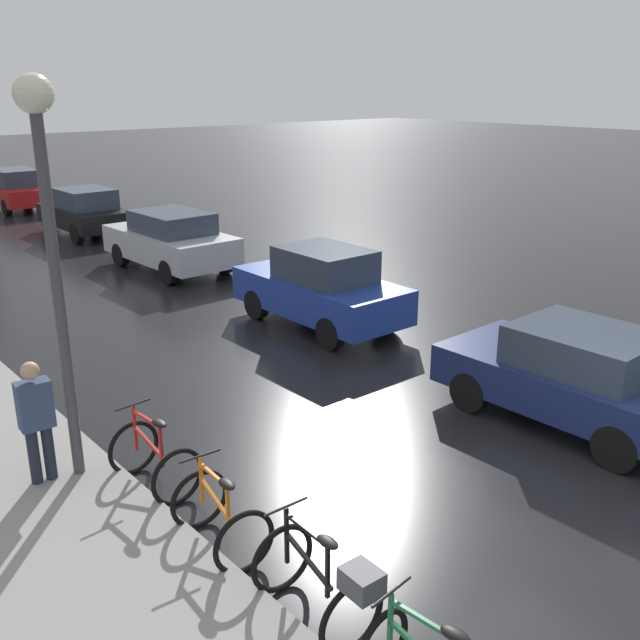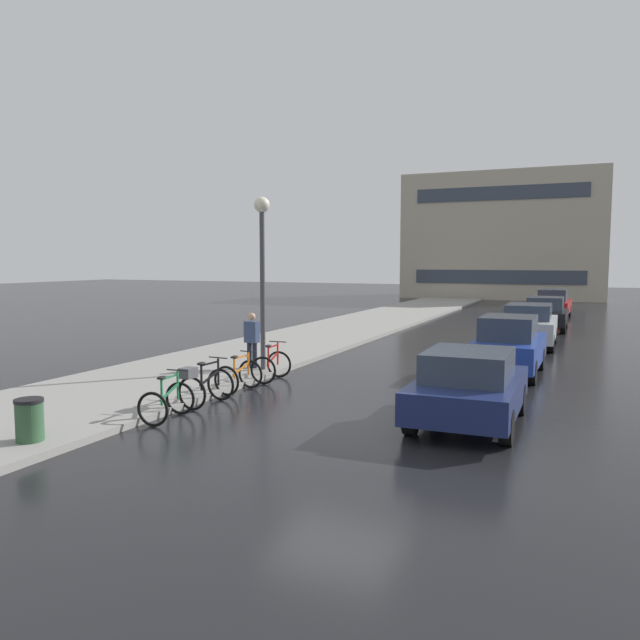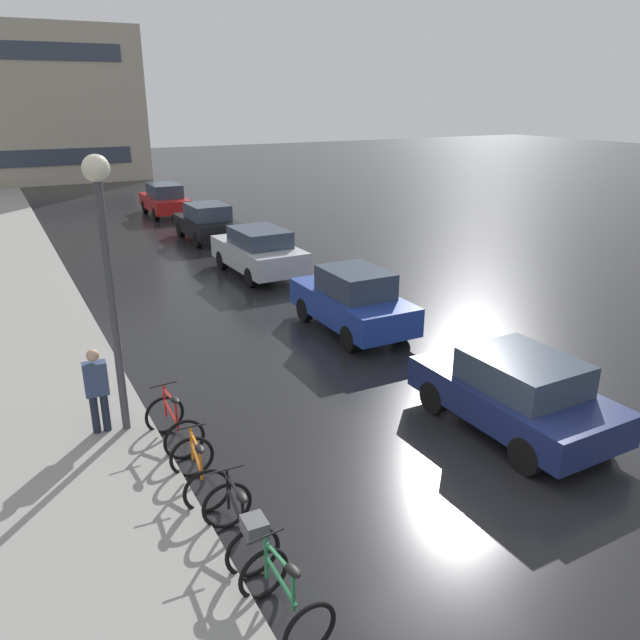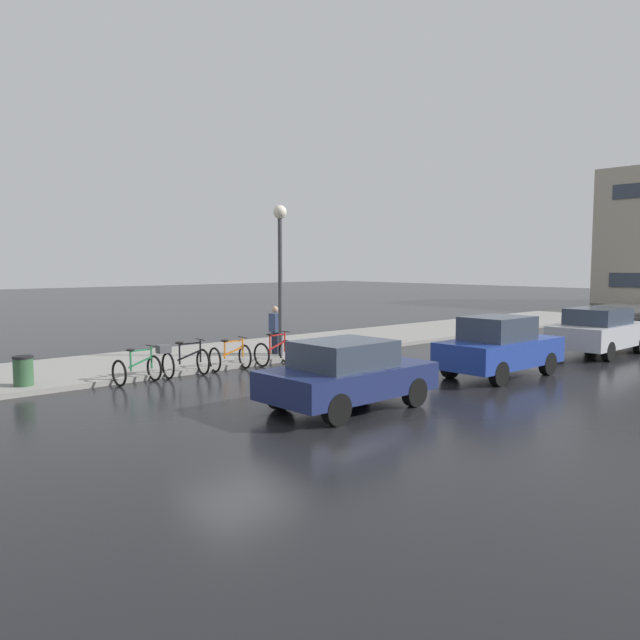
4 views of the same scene
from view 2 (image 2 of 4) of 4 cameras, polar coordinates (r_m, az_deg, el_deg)
ground_plane at (r=12.24m, az=1.55°, el=-9.83°), size 140.00×140.00×0.00m
sidewalk_kerb at (r=23.61m, az=-2.76°, el=-2.20°), size 4.80×60.00×0.14m
bicycle_nearest at (r=13.06m, az=-13.82°, el=-7.24°), size 0.80×1.15×0.97m
bicycle_second at (r=14.06m, az=-10.68°, el=-5.77°), size 0.79×1.40×1.03m
bicycle_third at (r=15.48m, az=-7.44°, el=-5.09°), size 0.81×1.11×0.96m
bicycle_farthest at (r=16.80m, az=-4.48°, el=-4.19°), size 0.80×1.12×1.02m
car_navy at (r=12.65m, az=13.45°, el=-5.94°), size 1.98×3.87×1.49m
car_blue at (r=18.33m, az=16.84°, el=-2.28°), size 1.76×3.95×1.68m
car_silver at (r=24.46m, az=18.53°, el=-0.44°), size 1.98×4.22×1.61m
car_black at (r=30.44m, az=19.91°, el=0.56°), size 1.89×3.80×1.55m
car_red at (r=37.02m, az=20.53°, el=1.41°), size 1.83×4.10×1.62m
pedestrian at (r=17.99m, az=-6.24°, el=-1.73°), size 0.42×0.27×1.73m
streetlamp at (r=17.57m, az=-5.31°, el=6.27°), size 0.44×0.44×4.98m
trash_bin at (r=11.91m, az=-25.01°, el=-8.59°), size 0.49×0.49×0.87m
building_facade_main at (r=55.94m, az=16.53°, el=7.30°), size 16.24×7.62×10.40m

